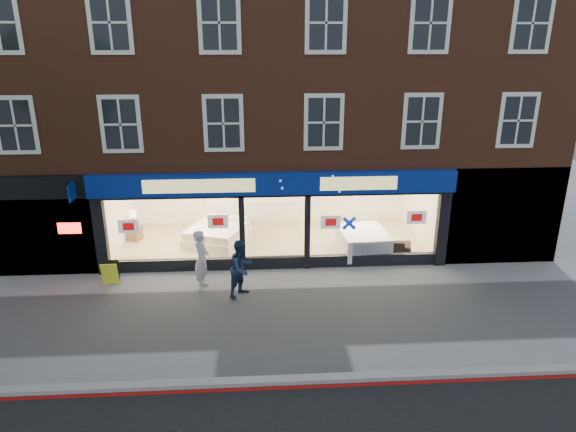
{
  "coord_description": "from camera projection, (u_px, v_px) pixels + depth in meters",
  "views": [
    {
      "loc": [
        -0.54,
        -12.38,
        7.21
      ],
      "look_at": [
        0.39,
        2.5,
        2.01
      ],
      "focal_mm": 32.0,
      "sensor_mm": 36.0,
      "label": 1
    }
  ],
  "objects": [
    {
      "name": "bedside_table",
      "position": [
        135.0,
        233.0,
        18.96
      ],
      "size": [
        0.58,
        0.58,
        0.55
      ],
      "primitive_type": "cube",
      "rotation": [
        0.0,
        0.0,
        -0.36
      ],
      "color": "brown",
      "rests_on": "showroom_floor"
    },
    {
      "name": "sofa",
      "position": [
        383.0,
        245.0,
        17.84
      ],
      "size": [
        2.04,
        1.22,
        0.56
      ],
      "primitive_type": "imported",
      "rotation": [
        0.0,
        0.0,
        2.88
      ],
      "color": "black",
      "rests_on": "showroom_floor"
    },
    {
      "name": "pedestrian_blue",
      "position": [
        242.0,
        268.0,
        14.91
      ],
      "size": [
        1.05,
        1.06,
        1.73
      ],
      "primitive_type": "imported",
      "rotation": [
        0.0,
        0.0,
        0.85
      ],
      "color": "#182545",
      "rests_on": "ground"
    },
    {
      "name": "pedestrian_grey",
      "position": [
        202.0,
        260.0,
        15.3
      ],
      "size": [
        0.5,
        0.71,
        1.87
      ],
      "primitive_type": "imported",
      "rotation": [
        0.0,
        0.0,
        1.49
      ],
      "color": "#B7B9BF",
      "rests_on": "ground"
    },
    {
      "name": "mattress_stack",
      "position": [
        363.0,
        241.0,
        17.87
      ],
      "size": [
        1.67,
        2.05,
        0.77
      ],
      "rotation": [
        0.0,
        0.0,
        0.07
      ],
      "color": "silver",
      "rests_on": "showroom_floor"
    },
    {
      "name": "kerb_stone",
      "position": [
        286.0,
        380.0,
        11.32
      ],
      "size": [
        60.0,
        0.25,
        0.12
      ],
      "primitive_type": "cube",
      "color": "gray",
      "rests_on": "ground"
    },
    {
      "name": "kerb_line",
      "position": [
        286.0,
        388.0,
        11.15
      ],
      "size": [
        60.0,
        0.1,
        0.01
      ],
      "primitive_type": "cube",
      "color": "#8C0A07",
      "rests_on": "ground"
    },
    {
      "name": "a_board",
      "position": [
        111.0,
        273.0,
        15.71
      ],
      "size": [
        0.5,
        0.33,
        0.76
      ],
      "primitive_type": "cube",
      "rotation": [
        0.0,
        0.0,
        0.03
      ],
      "color": "yellow",
      "rests_on": "ground"
    },
    {
      "name": "display_bed",
      "position": [
        220.0,
        232.0,
        18.77
      ],
      "size": [
        2.67,
        2.89,
        1.33
      ],
      "rotation": [
        0.0,
        0.0,
        -0.38
      ],
      "color": "white",
      "rests_on": "showroom_floor"
    },
    {
      "name": "building",
      "position": [
        269.0,
        53.0,
        18.4
      ],
      "size": [
        19.0,
        8.26,
        10.3
      ],
      "color": "brown",
      "rests_on": "ground"
    },
    {
      "name": "ground",
      "position": [
        279.0,
        315.0,
        14.07
      ],
      "size": [
        120.0,
        120.0,
        0.0
      ],
      "primitive_type": "plane",
      "color": "gray",
      "rests_on": "ground"
    },
    {
      "name": "showroom_floor",
      "position": [
        273.0,
        242.0,
        19.0
      ],
      "size": [
        11.0,
        4.5,
        0.1
      ],
      "primitive_type": "cube",
      "color": "tan",
      "rests_on": "ground"
    }
  ]
}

